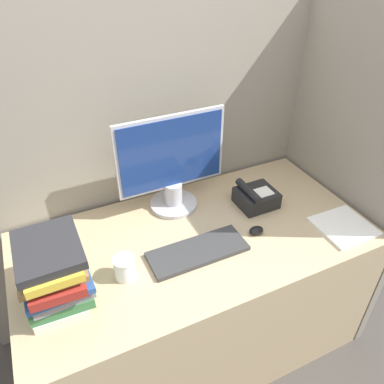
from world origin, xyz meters
TOP-DOWN VIEW (x-y plane):
  - cubicle_panel_rear at (0.00, 0.82)m, footprint 1.95×0.04m
  - cubicle_panel_right at (0.81, 0.42)m, footprint 0.04×0.84m
  - desk at (0.00, 0.39)m, footprint 1.55×0.78m
  - monitor at (-0.00, 0.65)m, footprint 0.51×0.23m
  - keyboard at (-0.04, 0.30)m, footprint 0.42×0.16m
  - mouse at (0.25, 0.30)m, footprint 0.07×0.05m
  - coffee_cup at (-0.35, 0.31)m, footprint 0.09×0.09m
  - book_stack at (-0.59, 0.30)m, footprint 0.23×0.29m
  - desk_telephone at (0.36, 0.48)m, footprint 0.18×0.18m
  - paper_pile at (0.63, 0.16)m, footprint 0.24×0.23m

SIDE VIEW (x-z plane):
  - desk at x=0.00m, z-range 0.00..0.75m
  - paper_pile at x=0.63m, z-range 0.75..0.76m
  - keyboard at x=-0.04m, z-range 0.75..0.77m
  - mouse at x=0.25m, z-range 0.75..0.78m
  - desk_telephone at x=0.36m, z-range 0.74..0.85m
  - coffee_cup at x=-0.35m, z-range 0.75..0.85m
  - cubicle_panel_rear at x=0.00m, z-range 0.00..1.68m
  - cubicle_panel_right at x=0.81m, z-range 0.00..1.68m
  - book_stack at x=-0.59m, z-range 0.75..1.01m
  - monitor at x=0.00m, z-range 0.73..1.20m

